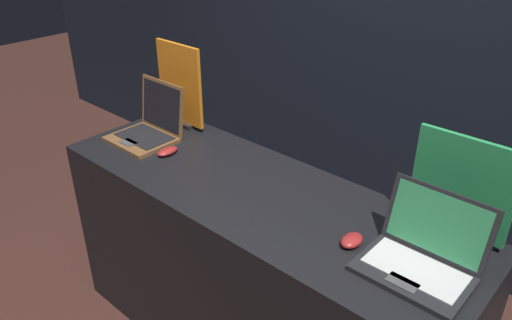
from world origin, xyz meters
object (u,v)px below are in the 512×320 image
Objects in this scene: laptop_back at (422,254)px; mouse_back at (352,240)px; promo_stand_back at (461,190)px; mouse_front at (167,151)px; promo_stand_front at (180,87)px; laptop_front at (150,126)px.

laptop_back reaches higher than mouse_back.
promo_stand_back reaches higher than mouse_back.
mouse_back is 0.26× the size of promo_stand_back.
mouse_front is 0.25× the size of promo_stand_front.
laptop_back is 3.59× the size of mouse_back.
mouse_back reaches higher than mouse_front.
promo_stand_front reaches higher than laptop_back.
promo_stand_back is (1.56, 0.25, 0.13)m from laptop_front.
laptop_back is at bearing 1.80° from mouse_front.
laptop_back is at bearing -0.84° from laptop_front.
promo_stand_back reaches higher than laptop_back.
mouse_back is (1.31, -0.30, -0.20)m from promo_stand_front.
mouse_front is 0.42m from promo_stand_front.
promo_stand_back is at bearing 90.00° from laptop_back.
mouse_back is at bearing -12.88° from promo_stand_front.
mouse_back is at bearing -3.15° from laptop_front.
laptop_front reaches higher than mouse_front.
laptop_front is 2.84× the size of mouse_front.
promo_stand_front is at bearing 127.18° from mouse_front.
promo_stand_back is (1.56, 0.02, -0.03)m from promo_stand_front.
mouse_back is at bearing -168.91° from laptop_back.
promo_stand_front reaches higher than mouse_front.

